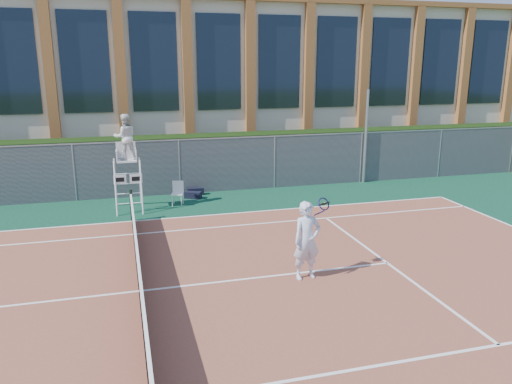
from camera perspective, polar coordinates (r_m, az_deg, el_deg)
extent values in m
plane|color=#233814|center=(12.11, -13.13, -11.10)|extent=(120.00, 120.00, 0.00)
cube|color=#0B331E|center=(13.02, -13.32, -9.21)|extent=(36.00, 20.00, 0.01)
cube|color=brown|center=(12.10, -13.14, -11.01)|extent=(23.77, 10.97, 0.02)
cylinder|color=black|center=(17.18, -14.04, -1.49)|extent=(0.10, 0.10, 1.10)
cube|color=black|center=(11.92, -13.26, -9.10)|extent=(0.03, 11.00, 0.86)
cube|color=white|center=(11.75, -13.39, -7.06)|extent=(0.06, 11.20, 0.07)
cube|color=black|center=(21.34, -14.46, 3.08)|extent=(40.00, 1.40, 2.20)
cube|color=beige|center=(28.98, -15.16, 11.71)|extent=(44.00, 10.00, 8.00)
cube|color=#94572B|center=(29.11, -15.72, 19.78)|extent=(45.00, 10.60, 0.25)
cylinder|color=#9EA0A5|center=(22.41, 12.42, 6.16)|extent=(0.12, 0.12, 4.08)
cylinder|color=white|center=(17.98, -15.75, 0.29)|extent=(0.05, 0.53, 1.91)
cylinder|color=white|center=(17.98, -12.95, 0.48)|extent=(0.05, 0.53, 1.91)
cylinder|color=white|center=(18.93, -15.75, 0.99)|extent=(0.05, 0.53, 1.91)
cylinder|color=white|center=(18.93, -13.09, 1.16)|extent=(0.05, 0.53, 1.91)
cube|color=white|center=(18.26, -14.56, 3.49)|extent=(0.68, 0.59, 0.06)
cube|color=white|center=(18.47, -14.65, 4.69)|extent=(0.68, 0.05, 0.59)
cube|color=white|center=(18.00, -15.29, 1.38)|extent=(0.43, 0.03, 0.33)
cube|color=white|center=(18.00, -13.55, 1.49)|extent=(0.43, 0.03, 0.33)
imported|color=white|center=(18.18, -14.73, 6.11)|extent=(0.87, 0.72, 1.61)
cube|color=silver|center=(18.78, -8.97, -0.21)|extent=(0.52, 0.52, 0.04)
cube|color=silver|center=(18.90, -8.90, 0.63)|extent=(0.41, 0.16, 0.45)
cylinder|color=silver|center=(18.71, -9.54, -1.01)|extent=(0.03, 0.03, 0.42)
cylinder|color=silver|center=(18.65, -8.53, -1.02)|extent=(0.03, 0.03, 0.42)
cylinder|color=silver|center=(19.03, -9.35, -0.74)|extent=(0.03, 0.03, 0.42)
cylinder|color=silver|center=(18.97, -8.35, -0.75)|extent=(0.03, 0.03, 0.42)
cube|color=black|center=(20.25, -6.93, 0.08)|extent=(0.67, 0.29, 0.28)
cube|color=black|center=(19.75, -7.21, -0.34)|extent=(0.71, 0.53, 0.26)
imported|color=silver|center=(12.17, 5.84, -5.54)|extent=(0.76, 0.55, 1.93)
torus|color=#191244|center=(12.34, 7.75, -1.36)|extent=(0.38, 0.30, 0.30)
sphere|color=#CCE533|center=(12.55, 7.84, -1.33)|extent=(0.07, 0.07, 0.07)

